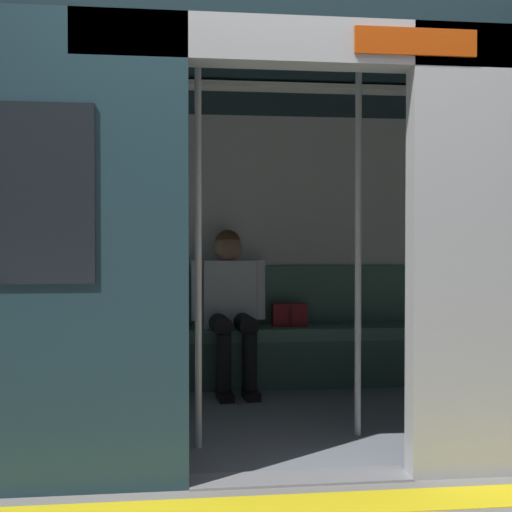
% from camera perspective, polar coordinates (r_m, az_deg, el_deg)
% --- Properties ---
extents(ground_plane, '(60.00, 60.00, 0.00)m').
position_cam_1_polar(ground_plane, '(3.23, 3.75, -18.32)').
color(ground_plane, gray).
extents(platform_edge_strip, '(8.00, 0.24, 0.01)m').
position_cam_1_polar(platform_edge_strip, '(2.95, 4.88, -20.17)').
color(platform_edge_strip, yellow).
rests_on(platform_edge_strip, ground_plane).
extents(train_car, '(6.40, 2.49, 2.19)m').
position_cam_1_polar(train_car, '(4.13, 0.04, 6.15)').
color(train_car, '#ADAFB5').
rests_on(train_car, ground_plane).
extents(bench_seat, '(3.01, 0.44, 0.44)m').
position_cam_1_polar(bench_seat, '(5.06, -0.36, -7.22)').
color(bench_seat, '#4C7566').
rests_on(bench_seat, ground_plane).
extents(person_seated, '(0.55, 0.69, 1.17)m').
position_cam_1_polar(person_seated, '(4.95, -2.23, -3.61)').
color(person_seated, silver).
rests_on(person_seated, ground_plane).
extents(handbag, '(0.26, 0.15, 0.17)m').
position_cam_1_polar(handbag, '(5.14, 2.81, -4.97)').
color(handbag, maroon).
rests_on(handbag, bench_seat).
extents(book, '(0.22, 0.26, 0.03)m').
position_cam_1_polar(book, '(5.05, -6.84, -5.90)').
color(book, '#26598C').
rests_on(book, bench_seat).
extents(grab_pole_door, '(0.04, 0.04, 2.05)m').
position_cam_1_polar(grab_pole_door, '(3.51, -4.91, 0.30)').
color(grab_pole_door, silver).
rests_on(grab_pole_door, ground_plane).
extents(grab_pole_far, '(0.04, 0.04, 2.05)m').
position_cam_1_polar(grab_pole_far, '(3.77, 8.63, 0.35)').
color(grab_pole_far, silver).
rests_on(grab_pole_far, ground_plane).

